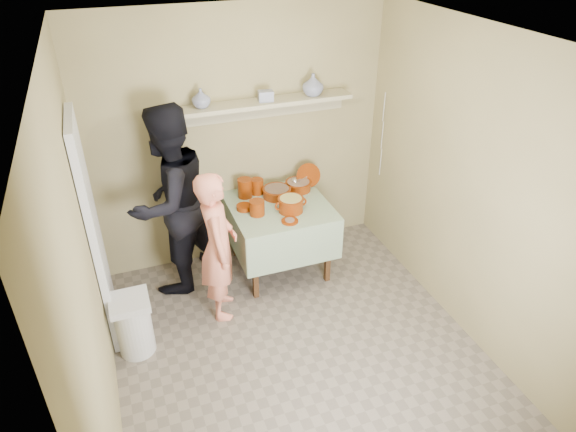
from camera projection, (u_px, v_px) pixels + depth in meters
name	position (u px, v px, depth m)	size (l,w,h in m)	color
ground	(302.00, 357.00, 4.37)	(3.50, 3.50, 0.00)	#716559
tile_panel	(95.00, 234.00, 4.19)	(0.06, 0.70, 2.00)	silver
plate_stack_a	(245.00, 188.00, 5.18)	(0.15, 0.15, 0.20)	#671F02
plate_stack_b	(257.00, 186.00, 5.25)	(0.13, 0.13, 0.16)	#671F02
bowl_stack	(257.00, 208.00, 4.89)	(0.15, 0.15, 0.15)	#671F02
empty_bowl	(244.00, 207.00, 5.00)	(0.15, 0.15, 0.04)	#671F02
propped_lid	(308.00, 175.00, 5.38)	(0.26, 0.26, 0.02)	#671F02
vase_right	(313.00, 85.00, 4.94)	(0.20, 0.20, 0.21)	navy
vase_left	(201.00, 98.00, 4.65)	(0.17, 0.17, 0.18)	navy
ceramic_box	(266.00, 96.00, 4.82)	(0.14, 0.10, 0.10)	navy
person_cook	(218.00, 246.00, 4.53)	(0.52, 0.34, 1.44)	#F28468
person_helper	(170.00, 202.00, 4.78)	(0.91, 0.71, 1.87)	black
room_shell	(305.00, 190.00, 3.54)	(3.04, 3.54, 2.62)	#9A8E5E
serving_table	(279.00, 215.00, 5.15)	(0.97, 0.97, 0.76)	#4C2D16
cazuela_meat_a	(277.00, 192.00, 5.20)	(0.30, 0.30, 0.10)	#611B01
cazuela_meat_b	(298.00, 185.00, 5.32)	(0.28, 0.28, 0.10)	#611B01
ladle	(295.00, 181.00, 5.28)	(0.08, 0.26, 0.19)	silver
cazuela_rice	(291.00, 203.00, 4.94)	(0.33, 0.25, 0.14)	#611B01
front_plate	(290.00, 221.00, 4.80)	(0.16, 0.16, 0.03)	#671F02
wall_shelf	(260.00, 105.00, 4.90)	(1.80, 0.25, 0.21)	tan
trash_bin	(134.00, 325.00, 4.30)	(0.32, 0.32, 0.56)	silver
electrical_cord	(382.00, 135.00, 5.36)	(0.01, 0.05, 0.90)	silver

